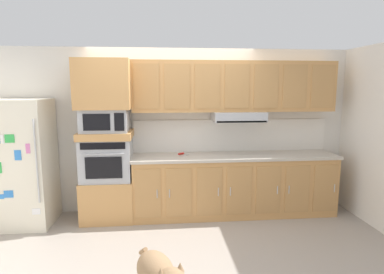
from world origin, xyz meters
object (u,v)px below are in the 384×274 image
object	(u,v)px
built_in_oven	(107,159)
screwdriver	(182,154)
refrigerator	(23,163)
microwave	(105,120)

from	to	relation	value
built_in_oven	screwdriver	size ratio (longest dim) A/B	4.15
refrigerator	built_in_oven	bearing A→B (deg)	3.40
refrigerator	microwave	size ratio (longest dim) A/B	2.73
microwave	screwdriver	size ratio (longest dim) A/B	3.82
refrigerator	microwave	bearing A→B (deg)	3.39
microwave	screwdriver	world-z (taller)	microwave
refrigerator	built_in_oven	world-z (taller)	refrigerator
built_in_oven	screwdriver	world-z (taller)	built_in_oven
screwdriver	refrigerator	bearing A→B (deg)	-176.21
refrigerator	microwave	distance (m)	1.28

